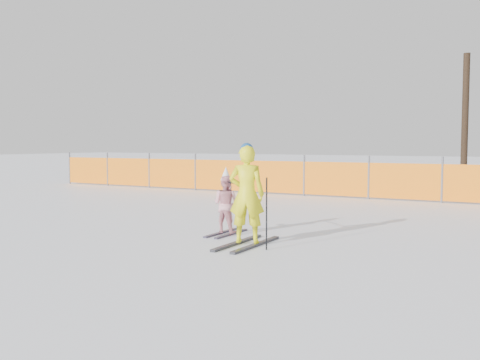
# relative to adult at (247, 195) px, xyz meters

# --- Properties ---
(ground) EXTENTS (120.00, 120.00, 0.00)m
(ground) POSITION_rel_adult_xyz_m (-0.35, -0.10, -0.80)
(ground) COLOR white
(ground) RESTS_ON ground
(adult) EXTENTS (0.65, 1.51, 1.62)m
(adult) POSITION_rel_adult_xyz_m (0.00, 0.00, 0.00)
(adult) COLOR black
(adult) RESTS_ON ground
(child) EXTENTS (0.51, 1.06, 1.20)m
(child) POSITION_rel_adult_xyz_m (-0.80, 0.71, -0.26)
(child) COLOR black
(child) RESTS_ON ground
(ski_poles) EXTENTS (1.18, 0.84, 1.10)m
(ski_poles) POSITION_rel_adult_xyz_m (0.09, 0.04, -0.09)
(ski_poles) COLOR black
(ski_poles) RESTS_ON ground
(safety_fence) EXTENTS (17.65, 0.06, 1.25)m
(safety_fence) POSITION_rel_adult_xyz_m (-3.49, 7.82, -0.25)
(safety_fence) COLOR #595960
(safety_fence) RESTS_ON ground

